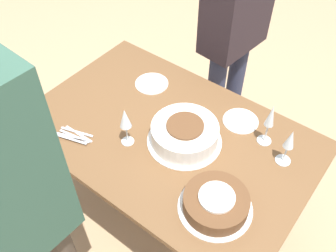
# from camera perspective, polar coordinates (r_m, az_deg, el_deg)

# --- Properties ---
(ground_plane) EXTENTS (12.00, 12.00, 0.00)m
(ground_plane) POSITION_cam_1_polar(r_m,az_deg,el_deg) (2.39, 0.00, -12.88)
(ground_plane) COLOR tan
(dining_table) EXTENTS (1.37, 0.89, 0.73)m
(dining_table) POSITION_cam_1_polar(r_m,az_deg,el_deg) (1.88, 0.00, -3.42)
(dining_table) COLOR brown
(dining_table) RESTS_ON ground_plane
(cake_center_white) EXTENTS (0.35, 0.35, 0.11)m
(cake_center_white) POSITION_cam_1_polar(r_m,az_deg,el_deg) (1.72, 2.56, -1.19)
(cake_center_white) COLOR white
(cake_center_white) RESTS_ON dining_table
(cake_front_chocolate) EXTENTS (0.30, 0.30, 0.09)m
(cake_front_chocolate) POSITION_cam_1_polar(r_m,az_deg,el_deg) (1.53, 7.30, -11.54)
(cake_front_chocolate) COLOR white
(cake_front_chocolate) RESTS_ON dining_table
(wine_glass_near) EXTENTS (0.07, 0.07, 0.20)m
(wine_glass_near) POSITION_cam_1_polar(r_m,az_deg,el_deg) (1.67, 18.04, -2.29)
(wine_glass_near) COLOR silver
(wine_glass_near) RESTS_ON dining_table
(wine_glass_far) EXTENTS (0.07, 0.07, 0.23)m
(wine_glass_far) POSITION_cam_1_polar(r_m,az_deg,el_deg) (1.71, 15.32, 1.09)
(wine_glass_far) COLOR silver
(wine_glass_far) RESTS_ON dining_table
(wine_glass_extra) EXTENTS (0.06, 0.06, 0.21)m
(wine_glass_extra) POSITION_cam_1_polar(r_m,az_deg,el_deg) (1.66, -6.54, 0.94)
(wine_glass_extra) COLOR silver
(wine_glass_extra) RESTS_ON dining_table
(dessert_plate_left) EXTENTS (0.18, 0.18, 0.01)m
(dessert_plate_left) POSITION_cam_1_polar(r_m,az_deg,el_deg) (2.05, -2.50, 6.47)
(dessert_plate_left) COLOR white
(dessert_plate_left) RESTS_ON dining_table
(dessert_plate_right) EXTENTS (0.18, 0.18, 0.01)m
(dessert_plate_right) POSITION_cam_1_polar(r_m,az_deg,el_deg) (1.88, 10.99, 0.76)
(dessert_plate_right) COLOR white
(dessert_plate_right) RESTS_ON dining_table
(fork_pile) EXTENTS (0.18, 0.11, 0.01)m
(fork_pile) POSITION_cam_1_polar(r_m,az_deg,el_deg) (1.83, -14.10, -1.40)
(fork_pile) COLOR silver
(fork_pile) RESTS_ON dining_table
(person_cutting) EXTENTS (0.24, 0.41, 1.73)m
(person_cutting) POSITION_cam_1_polar(r_m,az_deg,el_deg) (1.29, -24.10, -11.58)
(person_cutting) COLOR #4C4238
(person_cutting) RESTS_ON ground_plane
(person_watching) EXTENTS (0.26, 0.42, 1.58)m
(person_watching) POSITION_cam_1_polar(r_m,az_deg,el_deg) (2.20, 10.30, 15.93)
(person_watching) COLOR #2D334C
(person_watching) RESTS_ON ground_plane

